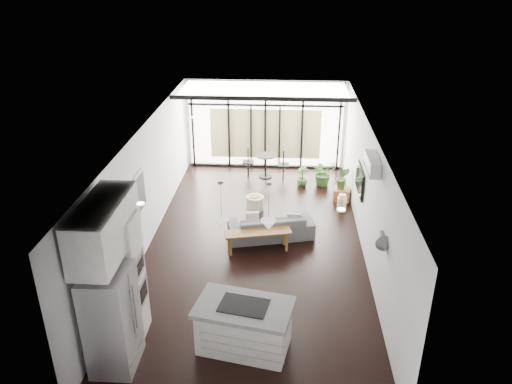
# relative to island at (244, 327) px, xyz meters

# --- Properties ---
(floor) EXTENTS (5.00, 10.00, 0.00)m
(floor) POSITION_rel_island_xyz_m (-0.03, 3.39, -0.44)
(floor) COLOR black
(floor) RESTS_ON ground
(ceiling) EXTENTS (5.00, 10.00, 0.00)m
(ceiling) POSITION_rel_island_xyz_m (-0.03, 3.39, 2.36)
(ceiling) COLOR silver
(ceiling) RESTS_ON ground
(wall_left) EXTENTS (0.02, 10.00, 2.80)m
(wall_left) POSITION_rel_island_xyz_m (-2.53, 3.39, 0.96)
(wall_left) COLOR silver
(wall_left) RESTS_ON ground
(wall_right) EXTENTS (0.02, 10.00, 2.80)m
(wall_right) POSITION_rel_island_xyz_m (2.47, 3.39, 0.96)
(wall_right) COLOR silver
(wall_right) RESTS_ON ground
(wall_back) EXTENTS (5.00, 0.02, 2.80)m
(wall_back) POSITION_rel_island_xyz_m (-0.03, 8.39, 0.96)
(wall_back) COLOR silver
(wall_back) RESTS_ON ground
(wall_front) EXTENTS (5.00, 0.02, 2.80)m
(wall_front) POSITION_rel_island_xyz_m (-0.03, -1.61, 0.96)
(wall_front) COLOR silver
(wall_front) RESTS_ON ground
(glazing) EXTENTS (5.00, 0.20, 2.80)m
(glazing) POSITION_rel_island_xyz_m (-0.03, 8.27, 0.96)
(glazing) COLOR black
(glazing) RESTS_ON ground
(skylight) EXTENTS (4.70, 1.90, 0.06)m
(skylight) POSITION_rel_island_xyz_m (-0.03, 7.39, 2.33)
(skylight) COLOR silver
(skylight) RESTS_ON ceiling
(neighbour_building) EXTENTS (3.50, 0.02, 1.60)m
(neighbour_building) POSITION_rel_island_xyz_m (-0.03, 8.34, 0.66)
(neighbour_building) COLOR beige
(neighbour_building) RESTS_ON ground
(island) EXTENTS (1.77, 1.25, 0.88)m
(island) POSITION_rel_island_xyz_m (0.00, 0.00, 0.00)
(island) COLOR white
(island) RESTS_ON floor
(cooktop) EXTENTS (0.90, 0.69, 0.01)m
(cooktop) POSITION_rel_island_xyz_m (0.00, 0.00, 0.45)
(cooktop) COLOR black
(cooktop) RESTS_ON island
(fridge) EXTENTS (0.70, 0.87, 1.80)m
(fridge) POSITION_rel_island_xyz_m (-2.07, -0.51, 0.46)
(fridge) COLOR #A7A7AD
(fridge) RESTS_ON floor
(appliance_column) EXTENTS (0.61, 0.64, 2.36)m
(appliance_column) POSITION_rel_island_xyz_m (-2.09, 0.24, 0.74)
(appliance_column) COLOR white
(appliance_column) RESTS_ON floor
(upper_cabinets) EXTENTS (0.62, 1.75, 0.86)m
(upper_cabinets) POSITION_rel_island_xyz_m (-2.15, -0.11, 1.91)
(upper_cabinets) COLOR white
(upper_cabinets) RESTS_ON wall_left
(pendant_left) EXTENTS (0.26, 0.26, 0.18)m
(pendant_left) POSITION_rel_island_xyz_m (-0.43, 0.74, 1.58)
(pendant_left) COLOR silver
(pendant_left) RESTS_ON ceiling
(pendant_right) EXTENTS (0.26, 0.26, 0.18)m
(pendant_right) POSITION_rel_island_xyz_m (0.37, 0.74, 1.58)
(pendant_right) COLOR silver
(pendant_right) RESTS_ON ceiling
(sofa) EXTENTS (2.11, 1.05, 0.79)m
(sofa) POSITION_rel_island_xyz_m (0.32, 3.83, -0.04)
(sofa) COLOR #535355
(sofa) RESTS_ON floor
(console_bench) EXTENTS (1.58, 0.71, 0.49)m
(console_bench) POSITION_rel_island_xyz_m (0.04, 3.19, -0.19)
(console_bench) COLOR brown
(console_bench) RESTS_ON floor
(pouf) EXTENTS (0.50, 0.50, 0.38)m
(pouf) POSITION_rel_island_xyz_m (-0.16, 5.26, -0.25)
(pouf) COLOR beige
(pouf) RESTS_ON floor
(crate) EXTENTS (0.49, 0.49, 0.33)m
(crate) POSITION_rel_island_xyz_m (2.22, 6.02, -0.27)
(crate) COLOR brown
(crate) RESTS_ON floor
(plant_tall) EXTENTS (1.01, 1.05, 0.64)m
(plant_tall) POSITION_rel_island_xyz_m (1.76, 6.97, -0.12)
(plant_tall) COLOR #345E28
(plant_tall) RESTS_ON floor
(plant_med) EXTENTS (0.63, 0.69, 0.34)m
(plant_med) POSITION_rel_island_xyz_m (1.13, 6.86, -0.27)
(plant_med) COLOR #345E28
(plant_med) RESTS_ON floor
(plant_crate) EXTENTS (0.42, 0.68, 0.29)m
(plant_crate) POSITION_rel_island_xyz_m (2.22, 6.02, 0.04)
(plant_crate) COLOR #345E28
(plant_crate) RESTS_ON crate
(milk_can) EXTENTS (0.26, 0.26, 0.48)m
(milk_can) POSITION_rel_island_xyz_m (2.16, 5.31, -0.20)
(milk_can) COLOR silver
(milk_can) RESTS_ON floor
(bistro_set) EXTENTS (1.46, 0.76, 0.67)m
(bistro_set) POSITION_rel_island_xyz_m (0.03, 7.48, -0.11)
(bistro_set) COLOR black
(bistro_set) RESTS_ON floor
(tv) EXTENTS (0.05, 1.10, 0.65)m
(tv) POSITION_rel_island_xyz_m (2.43, 4.39, 0.86)
(tv) COLOR black
(tv) RESTS_ON wall_right
(ac_unit) EXTENTS (0.22, 0.90, 0.30)m
(ac_unit) POSITION_rel_island_xyz_m (2.35, 2.59, 2.01)
(ac_unit) COLOR silver
(ac_unit) RESTS_ON wall_right
(framed_art) EXTENTS (0.04, 0.70, 0.90)m
(framed_art) POSITION_rel_island_xyz_m (-2.50, 2.89, 1.11)
(framed_art) COLOR black
(framed_art) RESTS_ON wall_left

